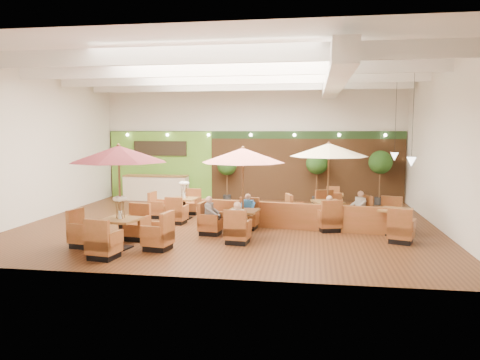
% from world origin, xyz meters
% --- Properties ---
extents(room, '(14.04, 14.00, 5.52)m').
position_xyz_m(room, '(0.25, 1.22, 3.63)').
color(room, '#381E0F').
rests_on(room, ground).
extents(service_counter, '(3.00, 0.75, 1.18)m').
position_xyz_m(service_counter, '(-4.40, 5.10, 0.58)').
color(service_counter, beige).
rests_on(service_counter, ground).
extents(booth_divider, '(6.22, 1.08, 0.87)m').
position_xyz_m(booth_divider, '(2.12, -0.48, 0.43)').
color(booth_divider, brown).
rests_on(booth_divider, ground).
extents(table_0, '(2.92, 2.92, 2.90)m').
position_xyz_m(table_0, '(-2.36, -3.79, 1.94)').
color(table_0, brown).
rests_on(table_0, ground).
extents(table_1, '(2.67, 2.77, 2.78)m').
position_xyz_m(table_1, '(0.66, -1.71, 1.99)').
color(table_1, brown).
rests_on(table_1, ground).
extents(table_2, '(2.97, 2.97, 2.87)m').
position_xyz_m(table_2, '(3.38, 0.41, 1.93)').
color(table_2, brown).
rests_on(table_2, ground).
extents(table_3, '(1.79, 2.64, 1.55)m').
position_xyz_m(table_3, '(-2.08, 0.76, 0.45)').
color(table_3, brown).
rests_on(table_3, ground).
extents(table_4, '(1.19, 2.96, 1.04)m').
position_xyz_m(table_4, '(5.40, -0.90, 0.40)').
color(table_4, brown).
rests_on(table_4, ground).
extents(table_5, '(0.81, 2.31, 0.86)m').
position_xyz_m(table_5, '(3.72, 3.46, 0.33)').
color(table_5, brown).
rests_on(table_5, ground).
extents(topiary_0, '(0.91, 0.91, 2.11)m').
position_xyz_m(topiary_0, '(-1.05, 5.30, 1.57)').
color(topiary_0, black).
rests_on(topiary_0, ground).
extents(topiary_1, '(0.98, 0.98, 2.28)m').
position_xyz_m(topiary_1, '(3.04, 5.30, 1.70)').
color(topiary_1, black).
rests_on(topiary_1, ground).
extents(topiary_2, '(1.03, 1.03, 2.39)m').
position_xyz_m(topiary_2, '(5.77, 5.30, 1.78)').
color(topiary_2, black).
rests_on(topiary_2, ground).
extents(diner_0, '(0.38, 0.30, 0.77)m').
position_xyz_m(diner_0, '(0.73, -2.73, 0.75)').
color(diner_0, silver).
rests_on(diner_0, ground).
extents(diner_1, '(0.37, 0.32, 0.71)m').
position_xyz_m(diner_1, '(0.73, -0.69, 0.73)').
color(diner_1, '#2868AE').
rests_on(diner_1, ground).
extents(diner_2, '(0.30, 0.37, 0.75)m').
position_xyz_m(diner_2, '(-0.28, -1.71, 0.74)').
color(diner_2, gray).
rests_on(diner_2, ground).
extents(diner_3, '(0.39, 0.34, 0.71)m').
position_xyz_m(diner_3, '(3.38, -0.65, 0.73)').
color(diner_3, '#2868AE').
rests_on(diner_3, ground).
extents(diner_4, '(0.39, 0.41, 0.74)m').
position_xyz_m(diner_4, '(4.43, 0.41, 0.74)').
color(diner_4, silver).
rests_on(diner_4, ground).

